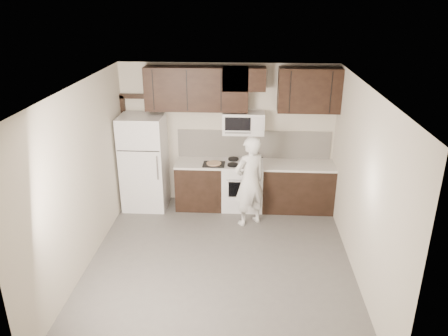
# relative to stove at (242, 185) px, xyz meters

# --- Properties ---
(floor) EXTENTS (4.50, 4.50, 0.00)m
(floor) POSITION_rel_stove_xyz_m (-0.30, -1.94, -0.46)
(floor) COLOR #575451
(floor) RESTS_ON ground
(back_wall) EXTENTS (4.00, 0.00, 4.00)m
(back_wall) POSITION_rel_stove_xyz_m (-0.30, 0.31, 0.89)
(back_wall) COLOR beige
(back_wall) RESTS_ON ground
(ceiling) EXTENTS (4.50, 4.50, 0.00)m
(ceiling) POSITION_rel_stove_xyz_m (-0.30, -1.94, 2.24)
(ceiling) COLOR white
(ceiling) RESTS_ON back_wall
(counter_run) EXTENTS (2.95, 0.64, 0.91)m
(counter_run) POSITION_rel_stove_xyz_m (0.30, 0.00, -0.00)
(counter_run) COLOR black
(counter_run) RESTS_ON floor
(stove) EXTENTS (0.76, 0.66, 0.94)m
(stove) POSITION_rel_stove_xyz_m (0.00, 0.00, 0.00)
(stove) COLOR silver
(stove) RESTS_ON floor
(backsplash) EXTENTS (2.90, 0.02, 0.54)m
(backsplash) POSITION_rel_stove_xyz_m (0.20, 0.30, 0.72)
(backsplash) COLOR beige
(backsplash) RESTS_ON counter_run
(upper_cabinets) EXTENTS (3.48, 0.35, 0.78)m
(upper_cabinets) POSITION_rel_stove_xyz_m (-0.09, 0.14, 1.82)
(upper_cabinets) COLOR black
(upper_cabinets) RESTS_ON back_wall
(microwave) EXTENTS (0.76, 0.42, 0.40)m
(microwave) POSITION_rel_stove_xyz_m (-0.00, 0.12, 1.19)
(microwave) COLOR silver
(microwave) RESTS_ON upper_cabinets
(refrigerator) EXTENTS (0.80, 0.76, 1.80)m
(refrigerator) POSITION_rel_stove_xyz_m (-1.85, -0.05, 0.44)
(refrigerator) COLOR silver
(refrigerator) RESTS_ON floor
(door_trim) EXTENTS (0.50, 0.08, 2.12)m
(door_trim) POSITION_rel_stove_xyz_m (-2.22, 0.27, 0.79)
(door_trim) COLOR black
(door_trim) RESTS_ON floor
(saucepan) EXTENTS (0.28, 0.17, 0.16)m
(saucepan) POSITION_rel_stove_xyz_m (0.18, 0.15, 0.51)
(saucepan) COLOR silver
(saucepan) RESTS_ON stove
(baking_tray) EXTENTS (0.40, 0.30, 0.02)m
(baking_tray) POSITION_rel_stove_xyz_m (-0.53, -0.13, 0.46)
(baking_tray) COLOR black
(baking_tray) RESTS_ON counter_run
(pizza) EXTENTS (0.27, 0.27, 0.02)m
(pizza) POSITION_rel_stove_xyz_m (-0.53, -0.13, 0.48)
(pizza) COLOR #D4B58E
(pizza) RESTS_ON baking_tray
(person) EXTENTS (0.71, 0.65, 1.64)m
(person) POSITION_rel_stove_xyz_m (0.13, -0.64, 0.36)
(person) COLOR silver
(person) RESTS_ON floor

